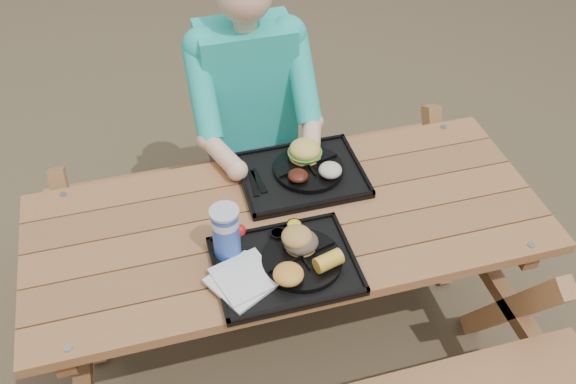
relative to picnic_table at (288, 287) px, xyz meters
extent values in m
plane|color=#999999|center=(0.00, 0.00, -0.38)|extent=(60.00, 60.00, 0.00)
cube|color=black|center=(-0.07, -0.21, 0.39)|extent=(0.45, 0.35, 0.02)
cube|color=black|center=(0.11, 0.19, 0.39)|extent=(0.45, 0.35, 0.02)
cylinder|color=black|center=(-0.01, -0.22, 0.41)|extent=(0.26, 0.26, 0.02)
cylinder|color=black|center=(0.14, 0.20, 0.41)|extent=(0.26, 0.26, 0.02)
cube|color=white|center=(-0.22, -0.25, 0.41)|extent=(0.24, 0.24, 0.02)
cylinder|color=#183DB5|center=(-0.23, -0.11, 0.48)|extent=(0.09, 0.09, 0.18)
cylinder|color=black|center=(-0.06, -0.10, 0.41)|extent=(0.05, 0.05, 0.03)
cylinder|color=yellow|center=(0.00, -0.08, 0.41)|extent=(0.05, 0.05, 0.03)
ellipsoid|color=gold|center=(-0.08, -0.29, 0.44)|extent=(0.10, 0.10, 0.05)
cube|color=black|center=(-0.06, 0.20, 0.40)|extent=(0.04, 0.14, 0.01)
ellipsoid|color=#45180D|center=(0.08, 0.15, 0.43)|extent=(0.07, 0.07, 0.03)
ellipsoid|color=beige|center=(0.20, 0.14, 0.44)|extent=(0.09, 0.09, 0.05)
camera|label=1|loc=(-0.42, -1.50, 1.97)|focal=40.00mm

